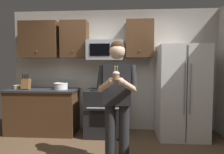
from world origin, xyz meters
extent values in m
cube|color=beige|center=(0.00, 1.75, 1.30)|extent=(4.40, 0.10, 2.60)
cube|color=black|center=(-0.15, 1.36, 0.46)|extent=(0.76, 0.66, 0.92)
cube|color=black|center=(-0.15, 1.02, 0.42)|extent=(0.48, 0.01, 0.28)
cylinder|color=#99999E|center=(-0.15, 1.00, 0.62)|extent=(0.60, 0.03, 0.03)
cylinder|color=black|center=(-0.33, 1.22, 0.93)|extent=(0.18, 0.18, 0.01)
cylinder|color=black|center=(0.03, 1.22, 0.93)|extent=(0.18, 0.18, 0.01)
cylinder|color=black|center=(-0.33, 1.50, 0.93)|extent=(0.18, 0.18, 0.01)
cylinder|color=black|center=(0.03, 1.50, 0.93)|extent=(0.18, 0.18, 0.01)
cube|color=#9EA0A5|center=(-0.15, 1.48, 1.72)|extent=(0.74, 0.40, 0.40)
cube|color=black|center=(-0.24, 1.28, 1.72)|extent=(0.40, 0.01, 0.24)
cube|color=black|center=(0.11, 1.28, 1.72)|extent=(0.16, 0.01, 0.30)
cube|color=white|center=(1.35, 1.32, 0.90)|extent=(0.90, 0.72, 1.80)
cylinder|color=gray|center=(1.30, 0.94, 1.00)|extent=(0.02, 0.02, 0.90)
cylinder|color=gray|center=(1.40, 0.94, 1.00)|extent=(0.02, 0.02, 0.90)
cube|color=black|center=(1.35, 0.95, 0.90)|extent=(0.01, 0.01, 1.74)
cube|color=#4C301C|center=(-1.55, 1.53, 1.95)|extent=(0.80, 0.34, 0.76)
sphere|color=brown|center=(-1.55, 1.35, 1.70)|extent=(0.03, 0.03, 0.03)
cube|color=#4C301C|center=(-0.80, 1.53, 1.95)|extent=(0.55, 0.34, 0.76)
sphere|color=brown|center=(-0.80, 1.35, 1.70)|extent=(0.03, 0.03, 0.03)
cube|color=#4C301C|center=(0.55, 1.53, 1.95)|extent=(0.55, 0.34, 0.76)
sphere|color=brown|center=(0.55, 1.35, 1.70)|extent=(0.03, 0.03, 0.03)
cube|color=#4C301C|center=(-1.45, 1.38, 0.44)|extent=(1.40, 0.62, 0.88)
cube|color=#2D2D33|center=(-1.45, 1.38, 0.90)|extent=(1.44, 0.66, 0.04)
cube|color=brown|center=(-1.78, 1.33, 1.03)|extent=(0.16, 0.15, 0.24)
cylinder|color=black|center=(-1.84, 1.31, 1.19)|extent=(0.02, 0.04, 0.09)
cylinder|color=black|center=(-1.80, 1.31, 1.19)|extent=(0.02, 0.04, 0.09)
cylinder|color=black|center=(-1.76, 1.31, 1.19)|extent=(0.02, 0.04, 0.09)
cylinder|color=black|center=(-1.73, 1.31, 1.19)|extent=(0.02, 0.04, 0.09)
cylinder|color=white|center=(-1.06, 1.38, 0.98)|extent=(0.27, 0.27, 0.12)
torus|color=white|center=(-1.06, 1.38, 1.04)|extent=(0.28, 0.28, 0.02)
cylinder|color=beige|center=(-2.02, 1.41, 0.95)|extent=(0.15, 0.15, 0.07)
torus|color=beige|center=(-2.02, 1.41, 0.99)|extent=(0.16, 0.16, 0.01)
cylinder|color=#262628|center=(0.05, 0.22, 0.43)|extent=(0.15, 0.15, 0.86)
cylinder|color=#262628|center=(0.25, 0.22, 0.43)|extent=(0.15, 0.15, 0.86)
cube|color=#262628|center=(0.15, 0.22, 1.15)|extent=(0.38, 0.22, 0.58)
sphere|color=beige|center=(0.15, 0.22, 1.61)|extent=(0.22, 0.22, 0.22)
sphere|color=#382314|center=(0.15, 0.23, 1.66)|extent=(0.20, 0.20, 0.20)
cylinder|color=#262628|center=(-0.08, 0.19, 1.25)|extent=(0.15, 0.18, 0.35)
cylinder|color=beige|center=(0.00, 0.03, 1.15)|extent=(0.26, 0.33, 0.21)
sphere|color=beige|center=(0.09, -0.10, 1.22)|extent=(0.09, 0.09, 0.09)
cylinder|color=#262628|center=(0.37, 0.19, 1.25)|extent=(0.15, 0.18, 0.35)
cylinder|color=beige|center=(0.30, 0.03, 1.15)|extent=(0.26, 0.33, 0.21)
sphere|color=beige|center=(0.21, -0.10, 1.22)|extent=(0.09, 0.09, 0.09)
cylinder|color=#A87F56|center=(0.15, -0.12, 1.26)|extent=(0.08, 0.08, 0.06)
ellipsoid|color=#F2B2CC|center=(0.15, -0.12, 1.31)|extent=(0.09, 0.09, 0.06)
cylinder|color=#4CBF66|center=(0.16, -0.12, 1.36)|extent=(0.01, 0.01, 0.06)
ellipsoid|color=#FFD159|center=(0.16, -0.12, 1.40)|extent=(0.01, 0.01, 0.02)
cylinder|color=#F2D84C|center=(0.13, -0.12, 1.36)|extent=(0.01, 0.01, 0.06)
ellipsoid|color=#FFD159|center=(0.13, -0.12, 1.40)|extent=(0.01, 0.01, 0.02)
camera|label=1|loc=(0.25, -2.45, 1.42)|focal=30.56mm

